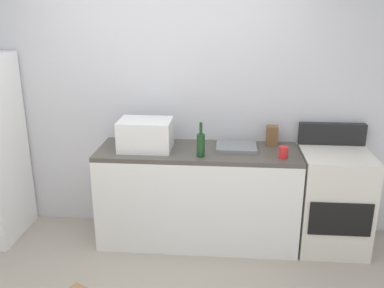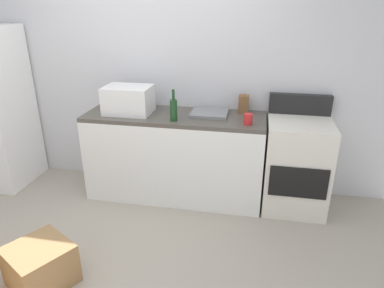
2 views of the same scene
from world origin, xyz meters
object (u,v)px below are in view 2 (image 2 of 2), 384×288
at_px(wine_bottle, 174,109).
at_px(cardboard_box_medium, 41,265).
at_px(knife_block, 244,104).
at_px(microwave, 128,100).
at_px(coffee_mug, 248,119).
at_px(stove_oven, 296,164).

bearing_deg(wine_bottle, cardboard_box_medium, -118.99).
xyz_separation_m(knife_block, cardboard_box_medium, (-1.34, -1.65, -0.83)).
distance_m(microwave, wine_bottle, 0.53).
relative_size(microwave, coffee_mug, 4.60).
relative_size(microwave, wine_bottle, 1.53).
height_order(microwave, knife_block, microwave).
bearing_deg(cardboard_box_medium, microwave, 81.82).
relative_size(wine_bottle, cardboard_box_medium, 0.73).
xyz_separation_m(coffee_mug, knife_block, (-0.06, 0.35, 0.04)).
height_order(stove_oven, wine_bottle, wine_bottle).
bearing_deg(knife_block, cardboard_box_medium, -129.12).
bearing_deg(microwave, wine_bottle, -17.20).
bearing_deg(stove_oven, cardboard_box_medium, -142.32).
relative_size(coffee_mug, cardboard_box_medium, 0.24).
relative_size(knife_block, cardboard_box_medium, 0.44).
distance_m(stove_oven, knife_block, 0.78).
height_order(wine_bottle, coffee_mug, wine_bottle).
height_order(knife_block, cardboard_box_medium, knife_block).
xyz_separation_m(stove_oven, coffee_mug, (-0.49, -0.16, 0.48)).
bearing_deg(microwave, stove_oven, 0.98).
relative_size(microwave, cardboard_box_medium, 1.12).
relative_size(stove_oven, knife_block, 6.11).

